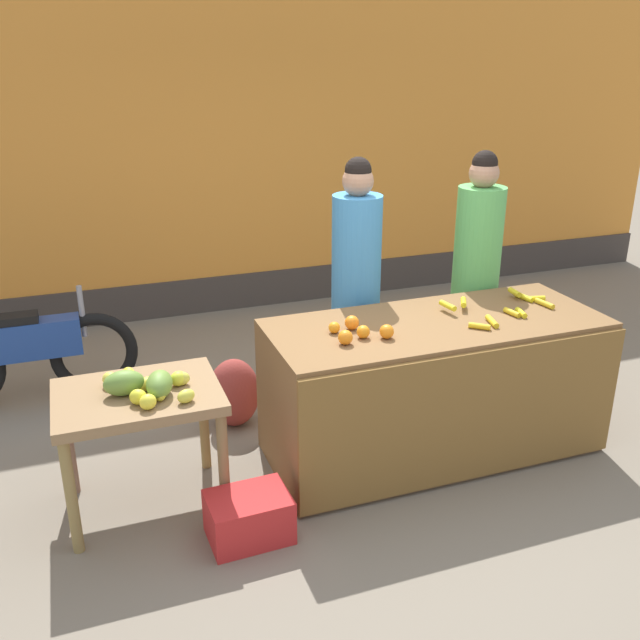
{
  "coord_description": "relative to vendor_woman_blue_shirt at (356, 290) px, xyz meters",
  "views": [
    {
      "loc": [
        -1.56,
        -3.57,
        2.51
      ],
      "look_at": [
        -0.21,
        0.15,
        0.96
      ],
      "focal_mm": 39.31,
      "sensor_mm": 36.0,
      "label": 1
    }
  ],
  "objects": [
    {
      "name": "parked_motorcycle",
      "position": [
        -2.24,
        0.93,
        -0.53
      ],
      "size": [
        1.6,
        0.18,
        0.88
      ],
      "color": "black",
      "rests_on": "ground"
    },
    {
      "name": "market_wall_back",
      "position": [
        -0.25,
        2.51,
        0.73
      ],
      "size": [
        9.89,
        0.23,
        3.38
      ],
      "color": "orange",
      "rests_on": "ground"
    },
    {
      "name": "vendor_woman_blue_shirt",
      "position": [
        0.0,
        0.0,
        0.0
      ],
      "size": [
        0.34,
        0.34,
        1.84
      ],
      "color": "#33333D",
      "rests_on": "ground"
    },
    {
      "name": "ground_plane",
      "position": [
        -0.25,
        -0.68,
        -0.93
      ],
      "size": [
        24.0,
        24.0,
        0.0
      ],
      "primitive_type": "plane",
      "color": "#756B5B"
    },
    {
      "name": "mango_papaya_pile",
      "position": [
        -1.54,
        -0.73,
        -0.13
      ],
      "size": [
        0.48,
        0.47,
        0.14
      ],
      "color": "#D1D835",
      "rests_on": "side_table_wooden"
    },
    {
      "name": "orange_pile",
      "position": [
        -0.3,
        -0.74,
        0.02
      ],
      "size": [
        0.35,
        0.29,
        0.09
      ],
      "color": "orange",
      "rests_on": "fruit_stall_counter"
    },
    {
      "name": "produce_crate",
      "position": [
        -1.1,
        -1.16,
        -0.8
      ],
      "size": [
        0.45,
        0.33,
        0.26
      ],
      "primitive_type": "cube",
      "rotation": [
        0.0,
        0.0,
        0.03
      ],
      "color": "red",
      "rests_on": "ground"
    },
    {
      "name": "banana_bunch_pile",
      "position": [
        0.76,
        -0.66,
        0.01
      ],
      "size": [
        0.76,
        0.51,
        0.07
      ],
      "color": "yellow",
      "rests_on": "fruit_stall_counter"
    },
    {
      "name": "vendor_woman_green_shirt",
      "position": [
        0.93,
        -0.05,
        0.0
      ],
      "size": [
        0.34,
        0.34,
        1.85
      ],
      "color": "#33333D",
      "rests_on": "ground"
    },
    {
      "name": "produce_sack",
      "position": [
        -0.88,
        0.07,
        -0.68
      ],
      "size": [
        0.37,
        0.32,
        0.5
      ],
      "primitive_type": "ellipsoid",
      "rotation": [
        0.0,
        0.0,
        3.1
      ],
      "color": "maroon",
      "rests_on": "ground"
    },
    {
      "name": "fruit_stall_counter",
      "position": [
        0.27,
        -0.69,
        -0.48
      ],
      "size": [
        2.13,
        0.88,
        0.91
      ],
      "color": "brown",
      "rests_on": "ground"
    },
    {
      "name": "side_table_wooden",
      "position": [
        -1.58,
        -0.68,
        -0.3
      ],
      "size": [
        0.9,
        0.67,
        0.74
      ],
      "color": "olive",
      "rests_on": "ground"
    }
  ]
}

